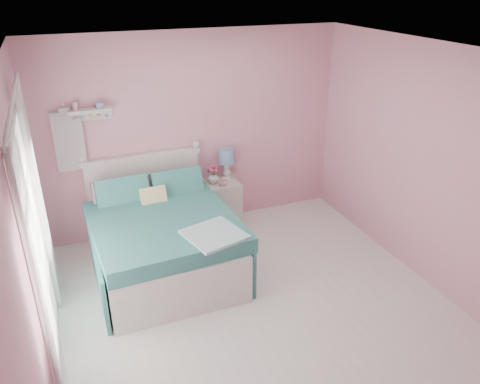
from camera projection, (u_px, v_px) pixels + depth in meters
floor at (263, 319)px, 4.78m from camera, size 4.50×4.50×0.00m
room_shell at (267, 176)px, 4.10m from camera, size 4.50×4.50×4.50m
bed at (162, 239)px, 5.44m from camera, size 1.61×1.97×1.12m
nightstand at (222, 204)px, 6.41m from camera, size 0.45×0.45×0.65m
table_lamp at (226, 158)px, 6.26m from camera, size 0.21×0.21×0.42m
vase at (213, 177)px, 6.22m from camera, size 0.20×0.20×0.16m
teacup at (223, 183)px, 6.15m from camera, size 0.11×0.11×0.08m
roses at (213, 169)px, 6.16m from camera, size 0.14×0.11×0.12m
wall_shelf at (89, 112)px, 5.45m from camera, size 0.50×0.15×0.25m
hanging_dress at (69, 142)px, 5.49m from camera, size 0.34×0.03×0.72m
french_door at (37, 248)px, 3.99m from camera, size 0.04×1.32×2.16m
curtain_near at (42, 285)px, 3.34m from camera, size 0.04×0.40×2.32m
curtain_far at (40, 200)px, 4.59m from camera, size 0.04×0.40×2.32m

